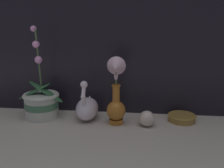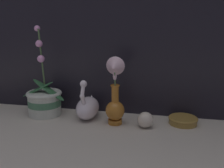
{
  "view_description": "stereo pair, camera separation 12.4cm",
  "coord_description": "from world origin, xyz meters",
  "px_view_note": "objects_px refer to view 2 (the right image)",
  "views": [
    {
      "loc": [
        0.14,
        -1.09,
        0.48
      ],
      "look_at": [
        0.01,
        0.11,
        0.18
      ],
      "focal_mm": 42.0,
      "sensor_mm": 36.0,
      "label": 1
    },
    {
      "loc": [
        0.26,
        -1.07,
        0.48
      ],
      "look_at": [
        0.01,
        0.11,
        0.18
      ],
      "focal_mm": 42.0,
      "sensor_mm": 36.0,
      "label": 2
    }
  ],
  "objects_px": {
    "glass_sphere": "(145,120)",
    "amber_dish": "(183,120)",
    "orchid_potted_plant": "(44,100)",
    "swan_figurine": "(88,107)",
    "blue_vase": "(115,97)"
  },
  "relations": [
    {
      "from": "orchid_potted_plant",
      "to": "glass_sphere",
      "type": "height_order",
      "value": "orchid_potted_plant"
    },
    {
      "from": "orchid_potted_plant",
      "to": "blue_vase",
      "type": "height_order",
      "value": "orchid_potted_plant"
    },
    {
      "from": "orchid_potted_plant",
      "to": "swan_figurine",
      "type": "bearing_deg",
      "value": -0.27
    },
    {
      "from": "blue_vase",
      "to": "amber_dish",
      "type": "relative_size",
      "value": 2.33
    },
    {
      "from": "orchid_potted_plant",
      "to": "swan_figurine",
      "type": "distance_m",
      "value": 0.23
    },
    {
      "from": "swan_figurine",
      "to": "blue_vase",
      "type": "bearing_deg",
      "value": -18.15
    },
    {
      "from": "orchid_potted_plant",
      "to": "amber_dish",
      "type": "distance_m",
      "value": 0.69
    },
    {
      "from": "swan_figurine",
      "to": "amber_dish",
      "type": "bearing_deg",
      "value": 2.9
    },
    {
      "from": "orchid_potted_plant",
      "to": "swan_figurine",
      "type": "relative_size",
      "value": 2.19
    },
    {
      "from": "orchid_potted_plant",
      "to": "glass_sphere",
      "type": "distance_m",
      "value": 0.53
    },
    {
      "from": "glass_sphere",
      "to": "amber_dish",
      "type": "bearing_deg",
      "value": 25.33
    },
    {
      "from": "swan_figurine",
      "to": "glass_sphere",
      "type": "height_order",
      "value": "swan_figurine"
    },
    {
      "from": "blue_vase",
      "to": "amber_dish",
      "type": "distance_m",
      "value": 0.34
    },
    {
      "from": "glass_sphere",
      "to": "amber_dish",
      "type": "distance_m",
      "value": 0.19
    },
    {
      "from": "blue_vase",
      "to": "amber_dish",
      "type": "height_order",
      "value": "blue_vase"
    }
  ]
}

